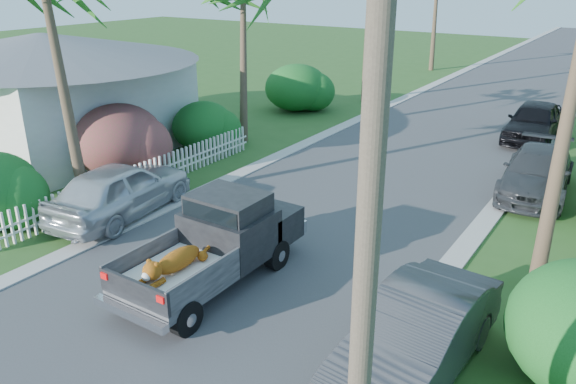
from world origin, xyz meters
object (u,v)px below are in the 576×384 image
Objects in this scene: parked_car_rn at (416,337)px; utility_pole_a at (369,223)px; parked_car_rf at (534,122)px; pickup_truck at (222,239)px; house_left at (49,96)px; parked_car_rm at (537,173)px; parked_car_ln at (121,190)px.

parked_car_rn is 0.52× the size of utility_pole_a.
utility_pole_a is (2.00, -20.86, 3.77)m from parked_car_rf.
house_left is (-12.85, 4.57, 1.11)m from pickup_truck.
house_left is at bearing -167.85° from parked_car_rm.
parked_car_ln is 0.54× the size of house_left.
house_left is at bearing 166.63° from parked_car_rn.
parked_car_rf is at bearing 77.15° from pickup_truck.
parked_car_ln is at bearing -120.01° from parked_car_rf.
parked_car_rn is at bearing -8.68° from pickup_truck.
pickup_truck reaches higher than parked_car_rn.
pickup_truck is 4.99m from parked_car_ln.
parked_car_rn is 0.96× the size of parked_car_ln.
parked_car_ln is at bearing 152.25° from utility_pole_a.
parked_car_rm is at bearing 92.40° from utility_pole_a.
parked_car_rn is 10.19m from parked_car_ln.
parked_car_rn is at bearing -85.98° from parked_car_rf.
pickup_truck is 16.85m from parked_car_rf.
utility_pole_a reaches higher than parked_car_ln.
pickup_truck is at bearing 142.38° from utility_pole_a.
parked_car_ln is at bearing 166.68° from pickup_truck.
pickup_truck is 0.57× the size of utility_pole_a.
pickup_truck reaches higher than parked_car_rf.
house_left reaches higher than pickup_truck.
utility_pole_a is (5.75, -4.43, 3.59)m from pickup_truck.
parked_car_rm is at bearing 62.53° from pickup_truck.
utility_pole_a is at bearing -77.45° from parked_car_rn.
utility_pole_a is at bearing 145.10° from parked_car_ln.
house_left is 20.81m from utility_pole_a.
house_left reaches higher than parked_car_ln.
parked_car_rf is 0.54× the size of utility_pole_a.
pickup_truck is 1.03× the size of parked_car_rm.
utility_pole_a is (0.60, -3.64, 3.83)m from parked_car_rn.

